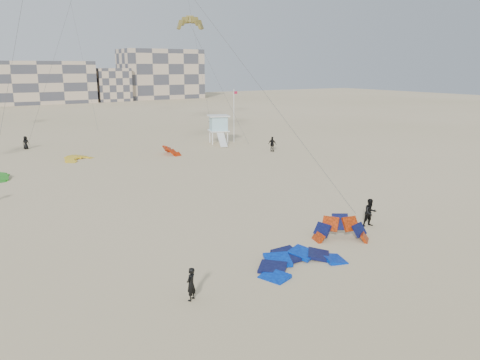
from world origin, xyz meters
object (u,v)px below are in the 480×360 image
kitesurfer_main (191,284)px  lifeguard_tower_near (219,130)px  kite_ground_blue (299,265)px  kite_ground_orange (341,240)px

kitesurfer_main → lifeguard_tower_near: bearing=-155.5°
kite_ground_blue → lifeguard_tower_near: 41.66m
kite_ground_orange → lifeguard_tower_near: (11.51, 36.66, 1.93)m
lifeguard_tower_near → kite_ground_blue: bearing=-94.9°
kite_ground_orange → kitesurfer_main: 11.45m
kite_ground_orange → lifeguard_tower_near: bearing=104.3°
kite_ground_orange → kite_ground_blue: bearing=-127.8°
kite_ground_blue → lifeguard_tower_near: size_ratio=0.86×
kite_ground_blue → kitesurfer_main: kitesurfer_main is taller
kite_ground_orange → kitesurfer_main: bearing=-137.2°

